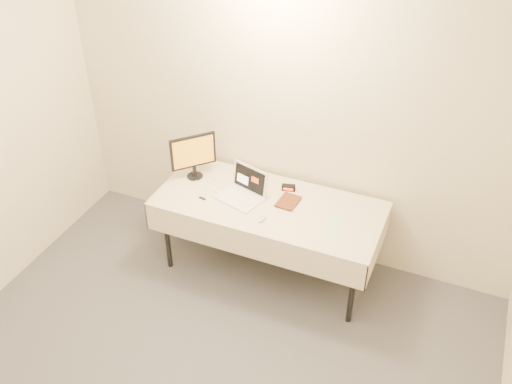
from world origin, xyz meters
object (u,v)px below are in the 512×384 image
at_px(table, 269,209).
at_px(laptop, 244,191).
at_px(monitor, 193,153).
at_px(book, 280,190).

distance_m(table, laptop, 0.26).
bearing_deg(table, monitor, 171.96).
distance_m(laptop, book, 0.30).
bearing_deg(monitor, book, -49.08).
relative_size(laptop, book, 1.97).
bearing_deg(book, monitor, -177.75).
height_order(table, monitor, monitor).
height_order(laptop, monitor, monitor).
relative_size(monitor, book, 1.92).
relative_size(table, book, 8.80).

